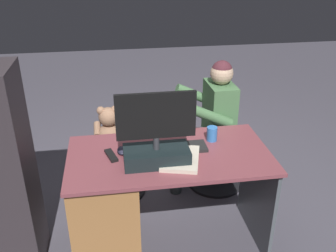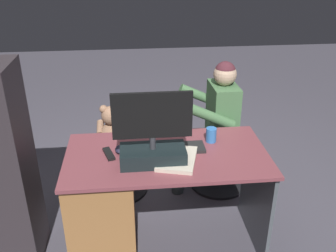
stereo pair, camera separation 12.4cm
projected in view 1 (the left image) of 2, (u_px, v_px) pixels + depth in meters
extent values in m
plane|color=#4C4954|center=(162.00, 210.00, 3.00)|extent=(10.00, 10.00, 0.00)
cube|color=brown|center=(169.00, 155.00, 2.36)|extent=(1.26, 0.66, 0.02)
cube|color=#9E6939|center=(106.00, 208.00, 2.46)|extent=(0.40, 0.61, 0.70)
cube|color=#494F53|center=(257.00, 194.00, 2.61)|extent=(0.02, 0.60, 0.70)
cube|color=black|center=(156.00, 156.00, 2.25)|extent=(0.39, 0.20, 0.09)
cylinder|color=#333338|center=(156.00, 143.00, 2.21)|extent=(0.04, 0.04, 0.07)
cube|color=black|center=(156.00, 116.00, 2.13)|extent=(0.46, 0.02, 0.28)
cube|color=black|center=(156.00, 115.00, 2.14)|extent=(0.42, 0.00, 0.25)
cube|color=black|center=(174.00, 148.00, 2.40)|extent=(0.42, 0.14, 0.02)
ellipsoid|color=#212132|center=(122.00, 151.00, 2.36)|extent=(0.06, 0.10, 0.04)
cylinder|color=#3372BF|center=(212.00, 134.00, 2.50)|extent=(0.07, 0.07, 0.10)
cube|color=black|center=(111.00, 155.00, 2.32)|extent=(0.09, 0.16, 0.02)
cube|color=beige|center=(180.00, 158.00, 2.29)|extent=(0.29, 0.35, 0.02)
cylinder|color=black|center=(114.00, 189.00, 3.23)|extent=(0.55, 0.55, 0.03)
cylinder|color=gray|center=(112.00, 170.00, 3.15)|extent=(0.04, 0.04, 0.34)
cylinder|color=maroon|center=(111.00, 149.00, 3.06)|extent=(0.41, 0.41, 0.06)
ellipsoid|color=#986F53|center=(110.00, 135.00, 3.00)|extent=(0.19, 0.16, 0.20)
sphere|color=#986F53|center=(108.00, 117.00, 2.93)|extent=(0.15, 0.15, 0.15)
sphere|color=beige|center=(108.00, 115.00, 2.99)|extent=(0.06, 0.06, 0.06)
sphere|color=#986F53|center=(115.00, 110.00, 2.91)|extent=(0.06, 0.06, 0.06)
sphere|color=#986F53|center=(101.00, 111.00, 2.90)|extent=(0.06, 0.06, 0.06)
cylinder|color=#986F53|center=(121.00, 128.00, 3.03)|extent=(0.06, 0.15, 0.10)
cylinder|color=#986F53|center=(97.00, 130.00, 3.00)|extent=(0.06, 0.15, 0.10)
cylinder|color=#986F53|center=(116.00, 136.00, 3.13)|extent=(0.06, 0.12, 0.06)
cylinder|color=#986F53|center=(104.00, 137.00, 3.12)|extent=(0.06, 0.12, 0.06)
cylinder|color=black|center=(215.00, 181.00, 3.33)|extent=(0.48, 0.48, 0.03)
cylinder|color=gray|center=(216.00, 163.00, 3.25)|extent=(0.04, 0.04, 0.34)
cylinder|color=#3B5367|center=(217.00, 143.00, 3.16)|extent=(0.41, 0.41, 0.06)
cube|color=#476F45|center=(219.00, 113.00, 3.04)|extent=(0.21, 0.33, 0.49)
sphere|color=tan|center=(222.00, 73.00, 2.89)|extent=(0.18, 0.18, 0.18)
sphere|color=#4A2129|center=(222.00, 71.00, 2.89)|extent=(0.16, 0.16, 0.16)
cylinder|color=#476F45|center=(208.00, 115.00, 2.81)|extent=(0.39, 0.09, 0.24)
cylinder|color=#476F45|center=(198.00, 96.00, 3.17)|extent=(0.39, 0.09, 0.24)
cylinder|color=#394344|center=(198.00, 144.00, 3.04)|extent=(0.36, 0.12, 0.11)
cylinder|color=#394344|center=(176.00, 170.00, 3.12)|extent=(0.10, 0.10, 0.43)
cylinder|color=#394344|center=(194.00, 134.00, 3.20)|extent=(0.36, 0.12, 0.11)
cylinder|color=#394344|center=(173.00, 159.00, 3.28)|extent=(0.10, 0.10, 0.43)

